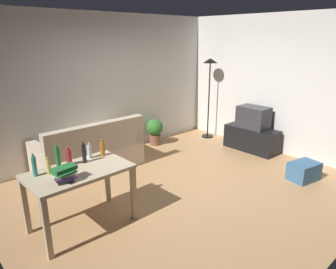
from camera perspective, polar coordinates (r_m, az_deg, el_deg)
The scene contains 18 objects.
ground_plane at distance 4.88m, azimuth 3.12°, elevation -10.11°, with size 5.20×4.40×0.02m, color tan.
wall_rear at distance 6.13m, azimuth -11.58°, elevation 8.78°, with size 5.20×0.10×2.70m, color silver.
wall_right at distance 6.50m, azimuth 19.89°, elevation 8.59°, with size 0.10×4.40×2.70m, color silver.
couch at distance 5.53m, azimuth -14.12°, elevation -3.59°, with size 1.79×0.84×0.92m.
tv_stand at distance 6.60m, azimuth 15.20°, elevation -0.79°, with size 0.44×1.10×0.48m.
tv at distance 6.48m, azimuth 15.55°, elevation 3.08°, with size 0.41×0.60×0.44m.
torchiere_lamp at distance 7.03m, azimuth 7.75°, elevation 10.61°, with size 0.32×0.32×1.81m.
desk at distance 3.86m, azimuth -16.10°, elevation -7.79°, with size 1.21×0.72×0.76m.
potted_plant at distance 6.67m, azimuth -2.45°, elevation 0.85°, with size 0.36×0.36×0.57m.
storage_box at distance 5.57m, azimuth 23.86°, elevation -6.23°, with size 0.48×0.34×0.30m, color #386084.
bottle_tall at distance 3.78m, azimuth -23.53°, elevation -5.41°, with size 0.05×0.05×0.27m.
bottle_squat at distance 3.79m, azimuth -21.26°, elevation -5.61°, with size 0.05×0.05×0.20m.
bottle_green at distance 3.91m, azimuth -19.77°, elevation -4.00°, with size 0.05×0.05×0.29m.
bottle_red at distance 3.95m, azimuth -17.87°, elevation -4.08°, with size 0.07×0.07×0.23m.
bottle_dark at distance 3.97m, azimuth -15.32°, elevation -3.41°, with size 0.05×0.05×0.27m.
bottle_clear at distance 4.10m, azimuth -14.37°, elevation -3.09°, with size 0.06×0.06×0.21m.
bottle_amber at distance 4.14m, azimuth -12.05°, elevation -2.57°, with size 0.07×0.07×0.23m.
book_stack at distance 3.54m, azimuth -18.65°, elevation -6.95°, with size 0.28×0.22×0.17m.
Camera 1 is at (-3.09, -3.01, 2.27)m, focal length 32.88 mm.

